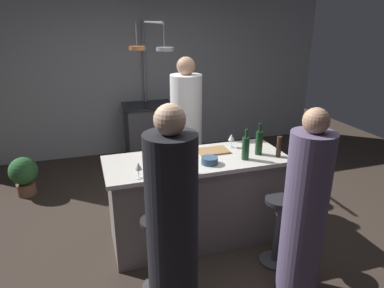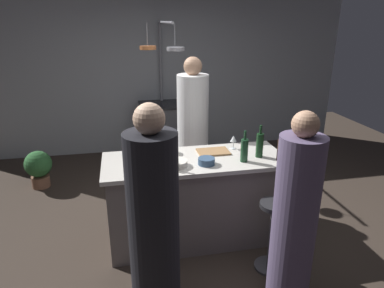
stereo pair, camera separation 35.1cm
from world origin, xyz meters
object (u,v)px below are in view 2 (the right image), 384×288
at_px(stove_range, 164,130).
at_px(mixing_bowl_ceramic, 176,163).
at_px(cutting_board, 213,152).
at_px(wine_glass_near_right_guest, 233,139).
at_px(chef, 193,136).
at_px(wine_bottle_green, 244,150).
at_px(wine_glass_by_chef, 156,150).
at_px(wine_bottle_amber, 161,156).
at_px(guest_right, 294,220).
at_px(wine_bottle_red, 260,145).
at_px(wine_glass_near_left_guest, 132,165).
at_px(mixing_bowl_steel, 169,150).
at_px(mixing_bowl_blue, 206,161).
at_px(pepper_mill, 280,150).
at_px(potted_plant, 39,167).
at_px(bar_stool_right, 272,233).
at_px(guest_left, 154,230).
at_px(bar_stool_left, 147,249).

height_order(stove_range, mixing_bowl_ceramic, mixing_bowl_ceramic).
height_order(cutting_board, wine_glass_near_right_guest, wine_glass_near_right_guest).
relative_size(chef, wine_bottle_green, 5.83).
xyz_separation_m(wine_glass_near_right_guest, wine_glass_by_chef, (-0.83, -0.16, 0.00)).
relative_size(chef, wine_bottle_amber, 6.14).
height_order(guest_right, wine_bottle_amber, guest_right).
bearing_deg(wine_bottle_red, wine_glass_near_right_guest, 123.74).
relative_size(wine_bottle_amber, wine_glass_near_left_guest, 2.00).
bearing_deg(guest_right, mixing_bowl_ceramic, 132.11).
height_order(wine_glass_near_left_guest, mixing_bowl_steel, wine_glass_near_left_guest).
xyz_separation_m(wine_bottle_green, mixing_bowl_blue, (-0.37, -0.00, -0.09)).
xyz_separation_m(wine_bottle_amber, mixing_bowl_blue, (0.42, -0.02, -0.08)).
distance_m(wine_glass_near_right_guest, wine_glass_by_chef, 0.85).
distance_m(chef, wine_bottle_red, 1.09).
bearing_deg(chef, wine_glass_near_left_guest, -123.92).
bearing_deg(pepper_mill, mixing_bowl_ceramic, 176.76).
bearing_deg(pepper_mill, mixing_bowl_blue, 176.95).
height_order(potted_plant, mixing_bowl_blue, mixing_bowl_blue).
bearing_deg(pepper_mill, wine_glass_by_chef, 168.66).
bearing_deg(potted_plant, wine_bottle_green, -37.39).
bearing_deg(mixing_bowl_ceramic, bar_stool_right, -30.98).
relative_size(bar_stool_right, wine_bottle_amber, 2.33).
distance_m(bar_stool_right, guest_right, 0.53).
bearing_deg(mixing_bowl_steel, mixing_bowl_ceramic, -86.35).
relative_size(pepper_mill, mixing_bowl_ceramic, 0.98).
distance_m(bar_stool_right, wine_glass_near_right_guest, 1.03).
relative_size(stove_range, pepper_mill, 4.24).
bearing_deg(stove_range, mixing_bowl_ceramic, -94.70).
relative_size(chef, mixing_bowl_steel, 12.18).
height_order(guest_right, wine_glass_by_chef, guest_right).
relative_size(stove_range, mixing_bowl_blue, 5.61).
relative_size(pepper_mill, mixing_bowl_blue, 1.32).
bearing_deg(wine_glass_near_right_guest, cutting_board, -164.21).
bearing_deg(mixing_bowl_steel, guest_left, -103.00).
bearing_deg(wine_glass_near_right_guest, mixing_bowl_blue, -136.87).
bearing_deg(pepper_mill, guest_left, -148.78).
relative_size(guest_left, wine_bottle_amber, 5.85).
bearing_deg(guest_left, bar_stool_left, 96.24).
distance_m(pepper_mill, wine_glass_by_chef, 1.19).
bearing_deg(bar_stool_right, stove_range, 100.69).
height_order(guest_left, bar_stool_right, guest_left).
bearing_deg(mixing_bowl_blue, mixing_bowl_ceramic, 176.28).
relative_size(pepper_mill, wine_glass_near_left_guest, 1.44).
relative_size(guest_left, pepper_mill, 8.13).
bearing_deg(guest_left, wine_bottle_green, 40.88).
distance_m(wine_bottle_amber, wine_glass_near_left_guest, 0.30).
bearing_deg(chef, bar_stool_right, -74.46).
relative_size(wine_glass_near_right_guest, wine_glass_near_left_guest, 1.00).
relative_size(stove_range, mixing_bowl_ceramic, 4.15).
bearing_deg(stove_range, mixing_bowl_steel, -95.95).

